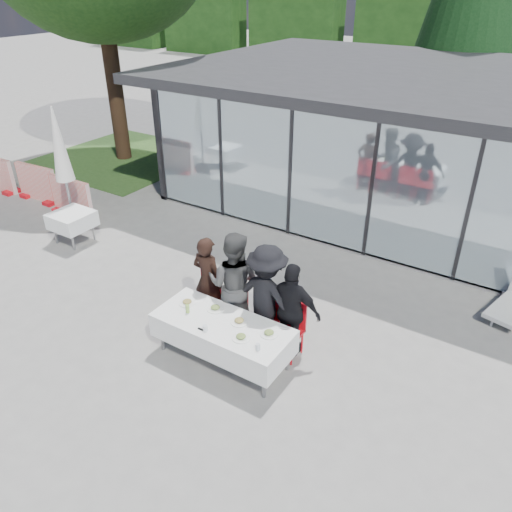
{
  "coord_description": "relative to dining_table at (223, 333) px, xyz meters",
  "views": [
    {
      "loc": [
        4.26,
        -5.47,
        5.55
      ],
      "look_at": [
        -0.03,
        1.2,
        1.02
      ],
      "focal_mm": 35.0,
      "sensor_mm": 36.0,
      "label": 1
    }
  ],
  "objects": [
    {
      "name": "market_umbrella",
      "position": [
        -5.91,
        1.89,
        1.42
      ],
      "size": [
        0.5,
        0.5,
        3.0
      ],
      "color": "black",
      "rests_on": "ground"
    },
    {
      "name": "plate_d",
      "position": [
        0.78,
        0.15,
        0.24
      ],
      "size": [
        0.28,
        0.28,
        0.07
      ],
      "color": "white",
      "rests_on": "dining_table"
    },
    {
      "name": "grass_patch",
      "position": [
        -8.9,
        6.46,
        -0.53
      ],
      "size": [
        5.0,
        5.0,
        0.02
      ],
      "primitive_type": "cube",
      "color": "#385926",
      "rests_on": "ground"
    },
    {
      "name": "diner_chair_d",
      "position": [
        0.82,
        0.75,
        -0.0
      ],
      "size": [
        0.44,
        0.44,
        0.97
      ],
      "color": "red",
      "rests_on": "ground"
    },
    {
      "name": "plate_extra",
      "position": [
        0.47,
        -0.16,
        0.24
      ],
      "size": [
        0.28,
        0.28,
        0.07
      ],
      "color": "white",
      "rests_on": "dining_table"
    },
    {
      "name": "pavilion",
      "position": [
        1.6,
        8.63,
        1.61
      ],
      "size": [
        14.8,
        8.8,
        3.44
      ],
      "color": "gray",
      "rests_on": "ground"
    },
    {
      "name": "plate_b",
      "position": [
        -0.3,
        0.23,
        0.24
      ],
      "size": [
        0.28,
        0.28,
        0.07
      ],
      "color": "white",
      "rests_on": "dining_table"
    },
    {
      "name": "spare_table_left",
      "position": [
        -5.37,
        1.46,
        0.02
      ],
      "size": [
        0.86,
        0.86,
        0.74
      ],
      "color": "white",
      "rests_on": "ground"
    },
    {
      "name": "diner_b",
      "position": [
        -0.3,
        0.77,
        0.42
      ],
      "size": [
        1.15,
        1.15,
        1.91
      ],
      "primitive_type": "imported",
      "rotation": [
        0.0,
        0.0,
        3.42
      ],
      "color": "#4B4B4B",
      "rests_on": "ground"
    },
    {
      "name": "dining_table",
      "position": [
        0.0,
        0.0,
        0.0
      ],
      "size": [
        2.26,
        0.96,
        0.75
      ],
      "color": "white",
      "rests_on": "ground"
    },
    {
      "name": "folded_eyeglasses",
      "position": [
        -0.15,
        -0.33,
        0.22
      ],
      "size": [
        0.14,
        0.03,
        0.01
      ],
      "primitive_type": "cube",
      "color": "black",
      "rests_on": "dining_table"
    },
    {
      "name": "construction_barriers",
      "position": [
        -9.8,
        2.5,
        -0.1
      ],
      "size": [
        7.8,
        0.6,
        1.0
      ],
      "color": "red",
      "rests_on": "ground"
    },
    {
      "name": "treeline",
      "position": [
        -2.4,
        28.46,
        1.66
      ],
      "size": [
        62.5,
        2.0,
        4.4
      ],
      "color": "#163711",
      "rests_on": "ground"
    },
    {
      "name": "juice_bottle",
      "position": [
        -0.63,
        -0.08,
        0.28
      ],
      "size": [
        0.06,
        0.06,
        0.14
      ],
      "primitive_type": "cylinder",
      "color": "#9AC953",
      "rests_on": "dining_table"
    },
    {
      "name": "ground",
      "position": [
        -0.4,
        0.46,
        -0.54
      ],
      "size": [
        90.0,
        90.0,
        0.0
      ],
      "primitive_type": "plane",
      "color": "gray",
      "rests_on": "ground"
    },
    {
      "name": "diner_chair_c",
      "position": [
        0.35,
        0.75,
        -0.0
      ],
      "size": [
        0.44,
        0.44,
        0.97
      ],
      "color": "red",
      "rests_on": "ground"
    },
    {
      "name": "plate_a",
      "position": [
        -0.79,
        0.11,
        0.24
      ],
      "size": [
        0.28,
        0.28,
        0.07
      ],
      "color": "white",
      "rests_on": "dining_table"
    },
    {
      "name": "diner_chair_a",
      "position": [
        -0.86,
        0.75,
        -0.0
      ],
      "size": [
        0.44,
        0.44,
        0.97
      ],
      "color": "red",
      "rests_on": "ground"
    },
    {
      "name": "diner_d",
      "position": [
        0.82,
        0.77,
        0.3
      ],
      "size": [
        1.05,
        1.05,
        1.68
      ],
      "primitive_type": "imported",
      "rotation": [
        0.0,
        0.0,
        3.22
      ],
      "color": "black",
      "rests_on": "ground"
    },
    {
      "name": "spare_chair_b",
      "position": [
        3.14,
        4.69,
        -0.0
      ],
      "size": [
        0.53,
        0.53,
        0.97
      ],
      "color": "red",
      "rests_on": "ground"
    },
    {
      "name": "diner_c",
      "position": [
        0.35,
        0.77,
        0.39
      ],
      "size": [
        1.27,
        1.27,
        1.85
      ],
      "primitive_type": "imported",
      "rotation": [
        0.0,
        0.0,
        3.08
      ],
      "color": "black",
      "rests_on": "ground"
    },
    {
      "name": "diner_a",
      "position": [
        -0.86,
        0.77,
        0.3
      ],
      "size": [
        0.62,
        0.62,
        1.67
      ],
      "primitive_type": "imported",
      "rotation": [
        0.0,
        0.0,
        3.13
      ],
      "color": "black",
      "rests_on": "ground"
    },
    {
      "name": "plate_c",
      "position": [
        0.23,
        0.15,
        0.24
      ],
      "size": [
        0.28,
        0.28,
        0.07
      ],
      "color": "white",
      "rests_on": "dining_table"
    },
    {
      "name": "drinking_glasses",
      "position": [
        0.37,
        -0.28,
        0.26
      ],
      "size": [
        0.98,
        0.14,
        0.1
      ],
      "color": "silver",
      "rests_on": "dining_table"
    },
    {
      "name": "diner_chair_b",
      "position": [
        -0.3,
        0.75,
        -0.0
      ],
      "size": [
        0.44,
        0.44,
        0.97
      ],
      "color": "red",
      "rests_on": "ground"
    }
  ]
}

